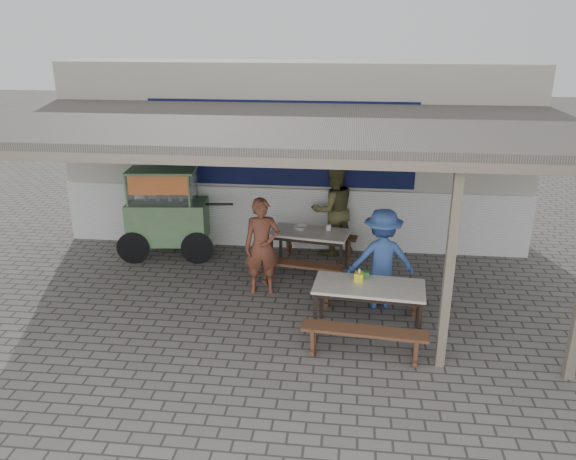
# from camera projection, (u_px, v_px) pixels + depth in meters

# --- Properties ---
(ground) EXTENTS (60.00, 60.00, 0.00)m
(ground) POSITION_uv_depth(u_px,v_px,m) (269.00, 320.00, 8.34)
(ground) COLOR #635F5A
(ground) RESTS_ON ground
(back_wall) EXTENTS (9.00, 1.28, 3.50)m
(back_wall) POSITION_uv_depth(u_px,v_px,m) (295.00, 155.00, 11.10)
(back_wall) COLOR #B9B3A6
(back_wall) RESTS_ON ground
(warung_roof) EXTENTS (9.00, 4.21, 2.81)m
(warung_roof) POSITION_uv_depth(u_px,v_px,m) (277.00, 127.00, 8.25)
(warung_roof) COLOR #5C534E
(warung_roof) RESTS_ON ground
(table_left) EXTENTS (1.44, 0.89, 0.75)m
(table_left) POSITION_uv_depth(u_px,v_px,m) (310.00, 236.00, 9.79)
(table_left) COLOR silver
(table_left) RESTS_ON ground
(bench_left_street) EXTENTS (1.47, 0.51, 0.45)m
(bench_left_street) POSITION_uv_depth(u_px,v_px,m) (299.00, 269.00, 9.27)
(bench_left_street) COLOR brown
(bench_left_street) RESTS_ON ground
(bench_left_wall) EXTENTS (1.47, 0.51, 0.45)m
(bench_left_wall) POSITION_uv_depth(u_px,v_px,m) (318.00, 240.00, 10.54)
(bench_left_wall) COLOR brown
(bench_left_wall) RESTS_ON ground
(table_right) EXTENTS (1.58, 0.84, 0.75)m
(table_right) POSITION_uv_depth(u_px,v_px,m) (369.00, 290.00, 7.76)
(table_right) COLOR silver
(table_right) RESTS_ON ground
(bench_right_street) EXTENTS (1.64, 0.41, 0.45)m
(bench_right_street) POSITION_uv_depth(u_px,v_px,m) (364.00, 337.00, 7.23)
(bench_right_street) COLOR brown
(bench_right_street) RESTS_ON ground
(bench_right_wall) EXTENTS (1.64, 0.41, 0.45)m
(bench_right_wall) POSITION_uv_depth(u_px,v_px,m) (371.00, 290.00, 8.51)
(bench_right_wall) COLOR brown
(bench_right_wall) RESTS_ON ground
(vendor_cart) EXTENTS (2.06, 0.98, 1.68)m
(vendor_cart) POSITION_uv_depth(u_px,v_px,m) (166.00, 210.00, 10.40)
(vendor_cart) COLOR #64875A
(vendor_cart) RESTS_ON ground
(patron_street_side) EXTENTS (0.64, 0.47, 1.59)m
(patron_street_side) POSITION_uv_depth(u_px,v_px,m) (262.00, 247.00, 8.97)
(patron_street_side) COLOR brown
(patron_street_side) RESTS_ON ground
(patron_wall_side) EXTENTS (1.05, 0.95, 1.74)m
(patron_wall_side) POSITION_uv_depth(u_px,v_px,m) (333.00, 210.00, 10.52)
(patron_wall_side) COLOR brown
(patron_wall_side) RESTS_ON ground
(patron_right_table) EXTENTS (1.09, 0.72, 1.57)m
(patron_right_table) POSITION_uv_depth(u_px,v_px,m) (382.00, 259.00, 8.53)
(patron_right_table) COLOR #34529A
(patron_right_table) RESTS_ON ground
(tissue_box) EXTENTS (0.14, 0.14, 0.12)m
(tissue_box) POSITION_uv_depth(u_px,v_px,m) (359.00, 277.00, 7.84)
(tissue_box) COLOR gold
(tissue_box) RESTS_ON table_right
(donation_box) EXTENTS (0.16, 0.11, 0.11)m
(donation_box) POSITION_uv_depth(u_px,v_px,m) (363.00, 275.00, 7.94)
(donation_box) COLOR #2D6638
(donation_box) RESTS_ON table_right
(condiment_jar) EXTENTS (0.09, 0.09, 0.10)m
(condiment_jar) POSITION_uv_depth(u_px,v_px,m) (329.00, 227.00, 9.83)
(condiment_jar) COLOR silver
(condiment_jar) RESTS_ON table_left
(condiment_bowl) EXTENTS (0.28, 0.28, 0.05)m
(condiment_bowl) POSITION_uv_depth(u_px,v_px,m) (300.00, 227.00, 9.88)
(condiment_bowl) COLOR white
(condiment_bowl) RESTS_ON table_left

